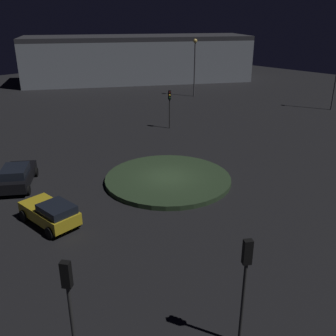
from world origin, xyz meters
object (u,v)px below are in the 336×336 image
car_yellow (51,212)px  traffic_light_northwest (69,295)px  traffic_light_northwest_near (245,272)px  store_building (138,59)px  car_black (17,176)px  streetlamp_southeast (195,58)px  traffic_light_southeast (170,102)px

car_yellow → traffic_light_northwest: 10.31m
traffic_light_northwest_near → store_building: store_building is taller
car_black → store_building: size_ratio=0.12×
traffic_light_northwest → store_building: store_building is taller
traffic_light_northwest_near → store_building: 57.79m
traffic_light_northwest_near → store_building: (47.07, -33.52, 0.65)m
traffic_light_northwest → streetlamp_southeast: (28.18, -35.78, 2.25)m
car_black → traffic_light_southeast: traffic_light_southeast is taller
car_yellow → traffic_light_northwest_near: 12.60m
streetlamp_southeast → traffic_light_southeast: bearing=124.4°
car_yellow → store_building: 49.04m
traffic_light_southeast → traffic_light_northwest_near: 27.81m
car_black → traffic_light_northwest_near: (-18.63, -0.23, 2.30)m
traffic_light_northwest_near → streetlamp_southeast: (31.25, -30.93, 2.21)m
car_yellow → traffic_light_northwest_near: bearing=180.0°
traffic_light_southeast → traffic_light_northwest: traffic_light_northwest is taller
car_yellow → streetlamp_southeast: streetlamp_southeast is taller
car_yellow → car_black: (6.28, -0.75, 0.04)m
traffic_light_northwest → store_building: 58.39m
traffic_light_northwest → streetlamp_southeast: streetlamp_southeast is taller
car_black → traffic_light_northwest_near: 18.77m
car_yellow → traffic_light_northwest: size_ratio=0.91×
car_black → traffic_light_southeast: size_ratio=1.17×
streetlamp_southeast → traffic_light_northwest: bearing=128.2°
traffic_light_southeast → store_building: bearing=-169.0°
traffic_light_northwest → streetlamp_southeast: bearing=2.7°
store_building → car_yellow: bearing=76.6°
traffic_light_southeast → traffic_light_northwest: size_ratio=0.90×
car_yellow → store_building: size_ratio=0.10×
traffic_light_northwest_near → traffic_light_northwest: bearing=90.7°
store_building → traffic_light_southeast: bearing=88.5°
car_black → traffic_light_northwest_near: size_ratio=1.05×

